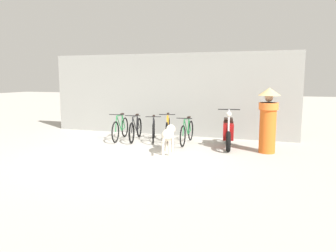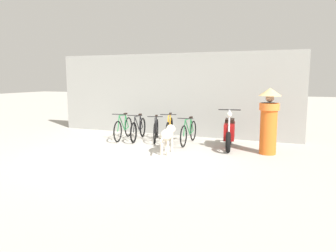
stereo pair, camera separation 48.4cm
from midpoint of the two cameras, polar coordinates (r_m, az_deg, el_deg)
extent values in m
plane|color=#ADA89E|center=(8.20, -9.72, -5.37)|extent=(60.00, 60.00, 0.00)
cube|color=gray|center=(11.12, -1.38, 5.49)|extent=(8.53, 0.20, 2.74)
torus|color=black|center=(9.96, -10.52, -1.05)|extent=(0.14, 0.65, 0.65)
torus|color=black|center=(10.86, -8.79, -0.23)|extent=(0.14, 0.65, 0.65)
cylinder|color=#1E7238|center=(10.28, -9.84, 0.44)|extent=(0.10, 0.47, 0.54)
cylinder|color=#1E7238|center=(10.54, -9.35, 0.56)|extent=(0.05, 0.13, 0.49)
cylinder|color=#1E7238|center=(10.29, -9.79, 1.82)|extent=(0.12, 0.55, 0.06)
cylinder|color=#1E7238|center=(10.69, -9.09, -0.50)|extent=(0.09, 0.36, 0.08)
cylinder|color=#1E7238|center=(10.70, -9.04, 0.82)|extent=(0.07, 0.29, 0.45)
cylinder|color=#1E7238|center=(9.99, -10.41, 0.35)|extent=(0.06, 0.17, 0.48)
cube|color=black|center=(10.55, -9.30, 2.07)|extent=(0.10, 0.19, 0.05)
cylinder|color=black|center=(10.03, -10.32, 1.96)|extent=(0.46, 0.10, 0.02)
torus|color=black|center=(9.78, -7.76, -1.21)|extent=(0.18, 0.63, 0.63)
torus|color=black|center=(10.82, -6.32, -0.26)|extent=(0.18, 0.63, 0.63)
cylinder|color=black|center=(10.16, -7.19, 0.32)|extent=(0.14, 0.53, 0.52)
cylinder|color=black|center=(10.46, -6.77, 0.48)|extent=(0.06, 0.14, 0.48)
cylinder|color=black|center=(10.18, -7.14, 1.68)|extent=(0.16, 0.62, 0.06)
cylinder|color=black|center=(10.63, -6.56, -0.55)|extent=(0.11, 0.41, 0.08)
cylinder|color=black|center=(10.65, -6.52, 0.75)|extent=(0.09, 0.32, 0.44)
cylinder|color=black|center=(9.83, -7.67, 0.18)|extent=(0.07, 0.19, 0.47)
cube|color=black|center=(10.48, -6.73, 1.96)|extent=(0.11, 0.19, 0.05)
cylinder|color=black|center=(9.87, -7.58, 1.79)|extent=(0.45, 0.12, 0.02)
torus|color=black|center=(9.66, -4.04, -1.33)|extent=(0.24, 0.59, 0.61)
torus|color=black|center=(10.61, -3.74, -0.45)|extent=(0.24, 0.59, 0.61)
cylinder|color=black|center=(9.99, -3.93, 0.15)|extent=(0.19, 0.46, 0.51)
cylinder|color=black|center=(10.27, -3.84, 0.29)|extent=(0.07, 0.13, 0.46)
cylinder|color=black|center=(10.01, -3.92, 1.49)|extent=(0.21, 0.53, 0.06)
cylinder|color=black|center=(10.43, -3.79, -0.73)|extent=(0.15, 0.35, 0.07)
cylinder|color=black|center=(10.45, -3.79, 0.55)|extent=(0.12, 0.28, 0.43)
cylinder|color=black|center=(9.69, -4.02, 0.03)|extent=(0.08, 0.17, 0.45)
cube|color=black|center=(10.28, -3.84, 1.76)|extent=(0.13, 0.19, 0.05)
cylinder|color=black|center=(9.73, -4.02, 1.62)|extent=(0.44, 0.18, 0.02)
torus|color=black|center=(9.23, -1.70, -1.49)|extent=(0.25, 0.69, 0.70)
torus|color=black|center=(10.28, -1.25, -0.47)|extent=(0.25, 0.69, 0.70)
cylinder|color=orange|center=(9.60, -1.52, 0.27)|extent=(0.17, 0.51, 0.58)
cylinder|color=orange|center=(9.91, -1.39, 0.42)|extent=(0.06, 0.14, 0.53)
cylinder|color=orange|center=(9.62, -1.50, 1.87)|extent=(0.20, 0.60, 0.06)
cylinder|color=orange|center=(10.09, -1.32, -0.79)|extent=(0.14, 0.40, 0.08)
cylinder|color=orange|center=(10.10, -1.31, 0.73)|extent=(0.12, 0.31, 0.49)
cylinder|color=orange|center=(9.27, -1.67, 0.14)|extent=(0.08, 0.19, 0.52)
cube|color=black|center=(9.92, -1.37, 2.14)|extent=(0.12, 0.19, 0.05)
cylinder|color=black|center=(9.31, -1.64, 2.01)|extent=(0.45, 0.15, 0.02)
torus|color=black|center=(9.19, 1.09, -1.79)|extent=(0.07, 0.62, 0.62)
torus|color=black|center=(10.20, 2.62, -0.79)|extent=(0.07, 0.62, 0.62)
cylinder|color=#1E7238|center=(9.55, 1.73, -0.19)|extent=(0.05, 0.52, 0.51)
cylinder|color=#1E7238|center=(9.84, 2.17, -0.03)|extent=(0.03, 0.13, 0.47)
cylinder|color=#1E7238|center=(9.57, 1.81, 1.22)|extent=(0.06, 0.61, 0.06)
cylinder|color=#1E7238|center=(10.01, 2.36, -1.09)|extent=(0.05, 0.40, 0.07)
cylinder|color=#1E7238|center=(10.03, 2.44, 0.26)|extent=(0.04, 0.31, 0.43)
cylinder|color=#1E7238|center=(9.23, 1.22, -0.34)|extent=(0.04, 0.19, 0.46)
cube|color=black|center=(9.86, 2.25, 1.52)|extent=(0.08, 0.18, 0.05)
cylinder|color=black|center=(9.27, 1.35, 1.34)|extent=(0.46, 0.05, 0.02)
torus|color=black|center=(8.67, 8.89, -2.72)|extent=(0.21, 0.57, 0.55)
torus|color=black|center=(9.90, 8.99, -1.34)|extent=(0.21, 0.57, 0.55)
cube|color=maroon|center=(9.25, 8.97, -0.77)|extent=(0.40, 0.81, 0.44)
cube|color=black|center=(9.35, 9.02, 1.01)|extent=(0.32, 0.53, 0.10)
cylinder|color=silver|center=(8.82, 8.99, 0.82)|extent=(0.07, 0.15, 0.63)
cylinder|color=silver|center=(8.75, 8.92, -1.96)|extent=(0.07, 0.22, 0.23)
cylinder|color=black|center=(8.83, 9.04, 2.86)|extent=(0.58, 0.12, 0.03)
sphere|color=silver|center=(8.82, 9.02, 2.07)|extent=(0.16, 0.16, 0.14)
ellipsoid|color=beige|center=(8.38, -1.70, -1.56)|extent=(0.39, 0.72, 0.30)
cylinder|color=beige|center=(8.66, -1.91, -3.25)|extent=(0.07, 0.07, 0.37)
cylinder|color=beige|center=(8.62, -0.84, -3.30)|extent=(0.07, 0.07, 0.37)
cylinder|color=beige|center=(8.26, -2.59, -3.84)|extent=(0.07, 0.07, 0.37)
cylinder|color=beige|center=(8.22, -1.46, -3.89)|extent=(0.07, 0.07, 0.37)
sphere|color=beige|center=(8.77, -1.09, -0.57)|extent=(0.29, 0.29, 0.26)
ellipsoid|color=beige|center=(8.87, -0.94, -0.59)|extent=(0.12, 0.15, 0.10)
cylinder|color=beige|center=(7.94, -2.46, -2.34)|extent=(0.08, 0.30, 0.16)
cylinder|color=orange|center=(8.76, 15.46, -0.32)|extent=(0.59, 0.59, 1.31)
cylinder|color=orange|center=(8.69, 15.61, 3.35)|extent=(0.69, 0.69, 0.18)
sphere|color=tan|center=(8.68, 15.66, 4.76)|extent=(0.29, 0.29, 0.21)
cone|color=tan|center=(8.67, 15.70, 5.79)|extent=(0.80, 0.80, 0.20)
camera|label=1|loc=(0.24, -91.58, -0.23)|focal=35.00mm
camera|label=2|loc=(0.24, 88.42, 0.23)|focal=35.00mm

